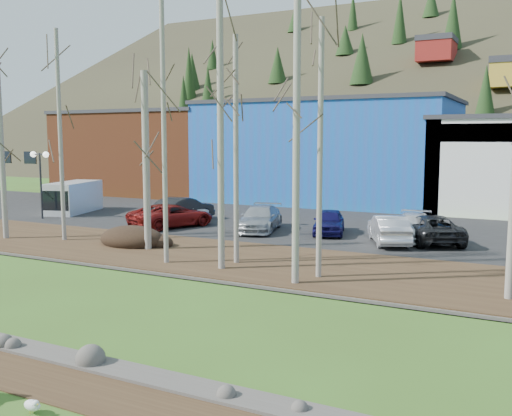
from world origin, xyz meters
The scene contains 30 objects.
dirt_strip centered at (0.00, 2.10, 0.01)m, with size 80.00×1.80×0.03m, color #382616.
near_bank_rocks centered at (0.00, 3.10, 0.00)m, with size 80.00×0.80×0.50m, color #47423D, non-canonical shape.
river centered at (0.00, 7.20, 0.00)m, with size 80.00×8.00×0.90m, color #151B32, non-canonical shape.
far_bank_rocks centered at (0.00, 11.30, 0.00)m, with size 80.00×0.80×0.46m, color #47423D, non-canonical shape.
far_bank centered at (0.00, 14.50, 0.07)m, with size 80.00×7.00×0.15m, color #382616.
parking_lot centered at (0.00, 25.00, 0.07)m, with size 80.00×14.00×0.14m, color black.
building_brick centered at (-24.00, 39.00, 3.91)m, with size 16.32×12.24×7.80m.
building_blue centered at (-6.00, 39.00, 4.16)m, with size 20.40×12.24×8.30m.
hillside centered at (0.00, 84.00, 17.50)m, with size 160.00×72.00×35.00m, color #302A1D, non-canonical shape.
seagull centered at (1.87, 0.80, 0.18)m, with size 0.45×0.21×0.33m.
dirt_mound centered at (-7.29, 14.97, 0.48)m, with size 3.39×2.39×0.66m, color black.
birch_0 centered at (-14.21, 13.42, 4.80)m, with size 0.27×0.27×9.30m.
birch_1 centered at (-11.15, 14.41, 5.34)m, with size 0.21×0.21×10.38m.
birch_2 centered at (-5.91, 14.42, 4.20)m, with size 0.32×0.32×8.10m.
birch_3 centered at (-3.44, 12.44, 6.01)m, with size 0.20×0.20×11.73m.
birch_4 centered at (-0.85, 12.54, 5.40)m, with size 0.26×0.26×10.49m.
birch_5 centered at (-0.85, 13.74, 4.73)m, with size 0.21×0.21×9.16m.
birch_6 centered at (3.04, 12.99, 4.81)m, with size 0.20×0.20×9.33m.
birch_7 centered at (2.63, 11.77, 5.80)m, with size 0.26×0.26×11.29m.
street_lamp centered at (-18.25, 19.50, 3.50)m, with size 1.63×0.51×4.28m.
car_0 centered at (-9.63, 22.50, 0.78)m, with size 1.50×3.73×1.27m, color silver.
car_1 centered at (-9.56, 22.59, 0.89)m, with size 1.59×4.56×1.50m, color black.
car_2 centered at (-9.15, 20.50, 0.79)m, with size 2.16×4.68×1.30m, color maroon.
car_3 centered at (-3.65, 21.48, 0.83)m, with size 1.93×4.75×1.38m, color #A3A7AB.
car_4 centered at (0.12, 22.24, 0.80)m, with size 1.56×3.88×1.32m, color #14114F.
car_5 centered at (3.67, 20.90, 0.84)m, with size 1.48×4.24×1.40m, color silver.
car_6 centered at (5.42, 22.19, 0.82)m, with size 2.26×4.91×1.36m, color black.
car_7 centered at (4.51, 22.47, 0.80)m, with size 1.84×4.52×1.31m, color silver.
car_8 centered at (-8.69, 20.50, 0.79)m, with size 2.16×4.68×1.30m, color maroon.
van_grey centered at (-18.68, 22.55, 1.19)m, with size 3.26×5.17×2.10m.
Camera 1 is at (10.36, -6.46, 5.24)m, focal length 40.00 mm.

